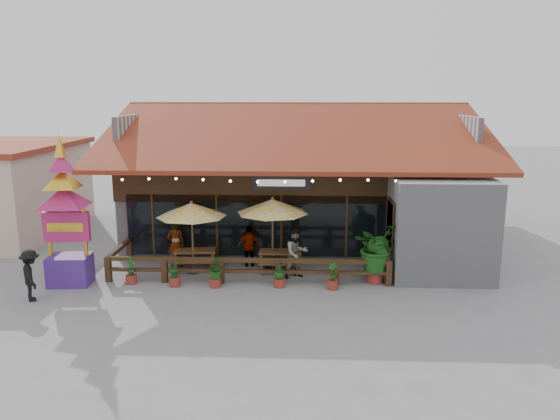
{
  "coord_description": "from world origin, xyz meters",
  "views": [
    {
      "loc": [
        0.34,
        -18.51,
        6.56
      ],
      "look_at": [
        -0.54,
        1.5,
        2.21
      ],
      "focal_mm": 35.0,
      "sensor_mm": 36.0,
      "label": 1
    }
  ],
  "objects_px": {
    "picnic_table_left": "(195,256)",
    "thai_sign_tower": "(64,201)",
    "umbrella_right": "(273,207)",
    "tropical_plant": "(376,248)",
    "umbrella_left": "(192,210)",
    "picnic_table_right": "(280,257)",
    "pedestrian": "(31,275)"
  },
  "relations": [
    {
      "from": "umbrella_right",
      "to": "thai_sign_tower",
      "type": "height_order",
      "value": "thai_sign_tower"
    },
    {
      "from": "picnic_table_left",
      "to": "pedestrian",
      "type": "relative_size",
      "value": 1.01
    },
    {
      "from": "umbrella_left",
      "to": "umbrella_right",
      "type": "bearing_deg",
      "value": 6.71
    },
    {
      "from": "umbrella_left",
      "to": "pedestrian",
      "type": "relative_size",
      "value": 1.83
    },
    {
      "from": "pedestrian",
      "to": "picnic_table_left",
      "type": "bearing_deg",
      "value": -86.54
    },
    {
      "from": "umbrella_left",
      "to": "picnic_table_right",
      "type": "distance_m",
      "value": 3.72
    },
    {
      "from": "umbrella_left",
      "to": "thai_sign_tower",
      "type": "distance_m",
      "value": 4.3
    },
    {
      "from": "umbrella_right",
      "to": "pedestrian",
      "type": "height_order",
      "value": "umbrella_right"
    },
    {
      "from": "picnic_table_left",
      "to": "picnic_table_right",
      "type": "height_order",
      "value": "picnic_table_right"
    },
    {
      "from": "umbrella_left",
      "to": "picnic_table_left",
      "type": "height_order",
      "value": "umbrella_left"
    },
    {
      "from": "tropical_plant",
      "to": "pedestrian",
      "type": "height_order",
      "value": "tropical_plant"
    },
    {
      "from": "umbrella_right",
      "to": "picnic_table_right",
      "type": "height_order",
      "value": "umbrella_right"
    },
    {
      "from": "picnic_table_left",
      "to": "thai_sign_tower",
      "type": "distance_m",
      "value": 5.04
    },
    {
      "from": "umbrella_right",
      "to": "umbrella_left",
      "type": "bearing_deg",
      "value": -173.29
    },
    {
      "from": "picnic_table_left",
      "to": "thai_sign_tower",
      "type": "height_order",
      "value": "thai_sign_tower"
    },
    {
      "from": "picnic_table_left",
      "to": "pedestrian",
      "type": "xyz_separation_m",
      "value": [
        -4.58,
        -3.38,
        0.34
      ]
    },
    {
      "from": "picnic_table_right",
      "to": "thai_sign_tower",
      "type": "xyz_separation_m",
      "value": [
        -7.22,
        -1.81,
        2.45
      ]
    },
    {
      "from": "picnic_table_left",
      "to": "tropical_plant",
      "type": "relative_size",
      "value": 0.78
    },
    {
      "from": "picnic_table_right",
      "to": "tropical_plant",
      "type": "relative_size",
      "value": 0.73
    },
    {
      "from": "picnic_table_right",
      "to": "thai_sign_tower",
      "type": "height_order",
      "value": "thai_sign_tower"
    },
    {
      "from": "picnic_table_left",
      "to": "umbrella_right",
      "type": "bearing_deg",
      "value": -1.61
    },
    {
      "from": "picnic_table_left",
      "to": "thai_sign_tower",
      "type": "xyz_separation_m",
      "value": [
        -3.99,
        -1.85,
        2.45
      ]
    },
    {
      "from": "thai_sign_tower",
      "to": "pedestrian",
      "type": "relative_size",
      "value": 3.32
    },
    {
      "from": "umbrella_right",
      "to": "picnic_table_right",
      "type": "relative_size",
      "value": 1.88
    },
    {
      "from": "umbrella_right",
      "to": "pedestrian",
      "type": "xyz_separation_m",
      "value": [
        -7.53,
        -3.3,
        -1.61
      ]
    },
    {
      "from": "picnic_table_left",
      "to": "picnic_table_right",
      "type": "bearing_deg",
      "value": -0.82
    },
    {
      "from": "umbrella_left",
      "to": "picnic_table_right",
      "type": "height_order",
      "value": "umbrella_left"
    },
    {
      "from": "umbrella_right",
      "to": "thai_sign_tower",
      "type": "xyz_separation_m",
      "value": [
        -6.93,
        -1.77,
        0.5
      ]
    },
    {
      "from": "umbrella_left",
      "to": "pedestrian",
      "type": "height_order",
      "value": "umbrella_left"
    },
    {
      "from": "umbrella_left",
      "to": "umbrella_right",
      "type": "xyz_separation_m",
      "value": [
        2.92,
        0.34,
        0.09
      ]
    },
    {
      "from": "umbrella_right",
      "to": "picnic_table_right",
      "type": "xyz_separation_m",
      "value": [
        0.28,
        0.04,
        -1.94
      ]
    },
    {
      "from": "picnic_table_left",
      "to": "thai_sign_tower",
      "type": "bearing_deg",
      "value": -155.09
    }
  ]
}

